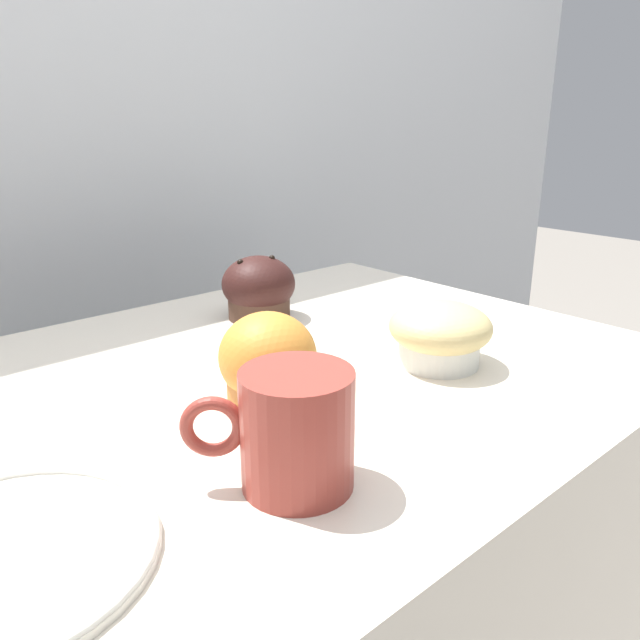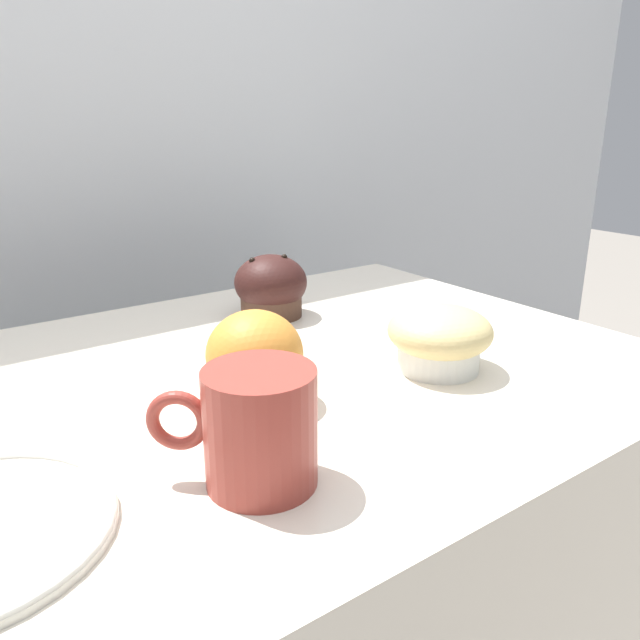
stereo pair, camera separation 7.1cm
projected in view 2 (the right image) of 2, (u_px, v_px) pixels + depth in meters
wall_back at (61, 276)px, 1.11m from camera, size 3.20×0.10×1.80m
muffin_front_center at (439, 337)px, 0.68m from camera, size 0.11×0.11×0.07m
muffin_back_left at (255, 362)px, 0.59m from camera, size 0.09×0.09×0.09m
muffin_back_right at (271, 288)px, 0.86m from camera, size 0.10×0.10×0.09m
coffee_cup at (258, 425)px, 0.46m from camera, size 0.11×0.10×0.09m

